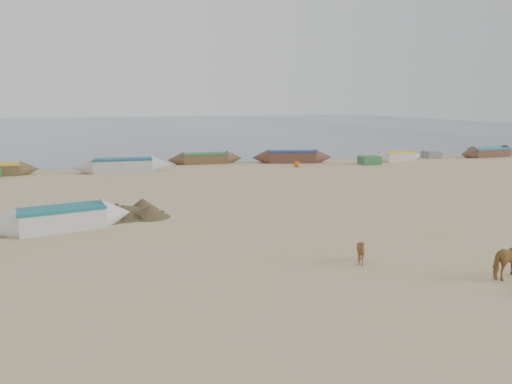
# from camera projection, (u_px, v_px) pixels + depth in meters

# --- Properties ---
(ground) EXTENTS (140.00, 140.00, 0.00)m
(ground) POSITION_uv_depth(u_px,v_px,m) (288.00, 239.00, 17.94)
(ground) COLOR tan
(ground) RESTS_ON ground
(sea) EXTENTS (160.00, 160.00, 0.00)m
(sea) POSITION_uv_depth(u_px,v_px,m) (140.00, 126.00, 95.24)
(sea) COLOR slate
(sea) RESTS_ON ground
(cow_adult) EXTENTS (1.44, 1.00, 1.11)m
(cow_adult) POSITION_uv_depth(u_px,v_px,m) (512.00, 260.00, 13.78)
(cow_adult) COLOR olive
(cow_adult) RESTS_ON ground
(calf_front) EXTENTS (0.93, 0.89, 0.81)m
(calf_front) POSITION_uv_depth(u_px,v_px,m) (361.00, 251.00, 15.07)
(calf_front) COLOR brown
(calf_front) RESTS_ON ground
(near_canoe) EXTENTS (5.55, 2.62, 0.87)m
(near_canoe) POSITION_uv_depth(u_px,v_px,m) (61.00, 218.00, 19.15)
(near_canoe) COLOR silver
(near_canoe) RESTS_ON ground
(debris_pile) EXTENTS (3.58, 3.58, 0.44)m
(debris_pile) POSITION_uv_depth(u_px,v_px,m) (123.00, 210.00, 21.60)
(debris_pile) COLOR brown
(debris_pile) RESTS_ON ground
(waterline_canoes) EXTENTS (57.59, 4.49, 0.97)m
(waterline_canoes) POSITION_uv_depth(u_px,v_px,m) (178.00, 162.00, 36.66)
(waterline_canoes) COLOR brown
(waterline_canoes) RESTS_ON ground
(beach_clutter) EXTENTS (45.00, 4.95, 0.64)m
(beach_clutter) POSITION_uv_depth(u_px,v_px,m) (246.00, 162.00, 37.60)
(beach_clutter) COLOR #2C6237
(beach_clutter) RESTS_ON ground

